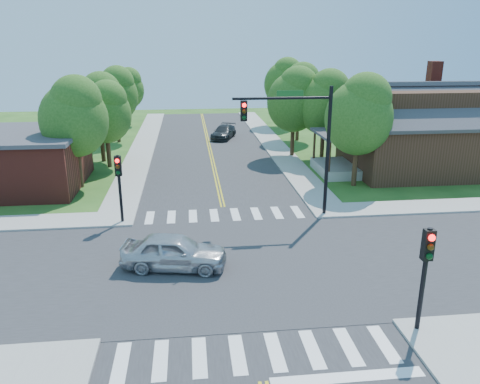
{
  "coord_description": "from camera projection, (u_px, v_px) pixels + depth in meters",
  "views": [
    {
      "loc": [
        -1.91,
        -18.53,
        9.44
      ],
      "look_at": [
        0.58,
        3.65,
        2.2
      ],
      "focal_mm": 35.0,
      "sensor_mm": 36.0,
      "label": 1
    }
  ],
  "objects": [
    {
      "name": "ground",
      "position": [
        236.0,
        265.0,
        20.63
      ],
      "size": [
        100.0,
        100.0,
        0.0
      ],
      "primitive_type": "plane",
      "color": "#265219",
      "rests_on": "ground"
    },
    {
      "name": "road_ns",
      "position": [
        236.0,
        265.0,
        20.63
      ],
      "size": [
        10.0,
        90.0,
        0.04
      ],
      "primitive_type": "cube",
      "color": "#2D2D30",
      "rests_on": "ground"
    },
    {
      "name": "road_ew",
      "position": [
        236.0,
        265.0,
        20.63
      ],
      "size": [
        90.0,
        10.0,
        0.04
      ],
      "primitive_type": "cube",
      "color": "#2D2D30",
      "rests_on": "ground"
    },
    {
      "name": "intersection_patch",
      "position": [
        236.0,
        265.0,
        20.63
      ],
      "size": [
        10.2,
        10.2,
        0.06
      ],
      "primitive_type": "cube",
      "color": "#2D2D30",
      "rests_on": "ground"
    },
    {
      "name": "sidewalk_ne",
      "position": [
        413.0,
        164.0,
        37.24
      ],
      "size": [
        40.0,
        40.0,
        0.14
      ],
      "color": "#9E9B93",
      "rests_on": "ground"
    },
    {
      "name": "crosswalk_north",
      "position": [
        225.0,
        215.0,
        26.48
      ],
      "size": [
        8.85,
        2.0,
        0.01
      ],
      "color": "white",
      "rests_on": "ground"
    },
    {
      "name": "crosswalk_south",
      "position": [
        256.0,
        353.0,
        14.76
      ],
      "size": [
        8.85,
        2.0,
        0.01
      ],
      "color": "white",
      "rests_on": "ground"
    },
    {
      "name": "centerline",
      "position": [
        236.0,
        264.0,
        20.62
      ],
      "size": [
        0.3,
        90.0,
        0.01
      ],
      "color": "gold",
      "rests_on": "ground"
    },
    {
      "name": "stop_bar",
      "position": [
        348.0,
        378.0,
        13.71
      ],
      "size": [
        4.6,
        0.45,
        0.09
      ],
      "primitive_type": "cube",
      "color": "white",
      "rests_on": "ground"
    },
    {
      "name": "signal_mast_ne",
      "position": [
        298.0,
        131.0,
        24.83
      ],
      "size": [
        5.3,
        0.42,
        7.2
      ],
      "color": "black",
      "rests_on": "ground"
    },
    {
      "name": "signal_pole_se",
      "position": [
        426.0,
        261.0,
        15.09
      ],
      "size": [
        0.34,
        0.42,
        3.8
      ],
      "color": "black",
      "rests_on": "ground"
    },
    {
      "name": "signal_pole_nw",
      "position": [
        119.0,
        176.0,
        24.49
      ],
      "size": [
        0.34,
        0.42,
        3.8
      ],
      "color": "black",
      "rests_on": "ground"
    },
    {
      "name": "house_ne",
      "position": [
        418.0,
        127.0,
        34.67
      ],
      "size": [
        13.05,
        8.8,
        7.11
      ],
      "color": "#362013",
      "rests_on": "ground"
    },
    {
      "name": "building_nw",
      "position": [
        3.0,
        160.0,
        31.02
      ],
      "size": [
        10.4,
        8.4,
        3.73
      ],
      "color": "maroon",
      "rests_on": "ground"
    },
    {
      "name": "tree_e_a",
      "position": [
        361.0,
        113.0,
        30.44
      ],
      "size": [
        4.46,
        4.24,
        7.59
      ],
      "color": "#382314",
      "rests_on": "ground"
    },
    {
      "name": "tree_e_b",
      "position": [
        326.0,
        101.0,
        37.51
      ],
      "size": [
        4.36,
        4.14,
        7.4
      ],
      "color": "#382314",
      "rests_on": "ground"
    },
    {
      "name": "tree_e_c",
      "position": [
        300.0,
        90.0,
        44.95
      ],
      "size": [
        4.45,
        4.23,
        7.57
      ],
      "color": "#382314",
      "rests_on": "ground"
    },
    {
      "name": "tree_e_d",
      "position": [
        285.0,
        81.0,
        52.66
      ],
      "size": [
        4.56,
        4.33,
        7.76
      ],
      "color": "#382314",
      "rests_on": "ground"
    },
    {
      "name": "tree_w_a",
      "position": [
        75.0,
        115.0,
        30.12
      ],
      "size": [
        4.38,
        4.16,
        7.45
      ],
      "color": "#382314",
      "rests_on": "ground"
    },
    {
      "name": "tree_w_b",
      "position": [
        100.0,
        103.0,
        36.95
      ],
      "size": [
        4.24,
        4.03,
        7.22
      ],
      "color": "#382314",
      "rests_on": "ground"
    },
    {
      "name": "tree_w_c",
      "position": [
        116.0,
        92.0,
        44.21
      ],
      "size": [
        4.29,
        4.08,
        7.29
      ],
      "color": "#382314",
      "rests_on": "ground"
    },
    {
      "name": "tree_w_d",
      "position": [
        127.0,
        87.0,
        53.5
      ],
      "size": [
        3.9,
        3.71,
        6.63
      ],
      "color": "#382314",
      "rests_on": "ground"
    },
    {
      "name": "tree_house",
      "position": [
        295.0,
        98.0,
        38.4
      ],
      "size": [
        4.45,
        4.22,
        7.56
      ],
      "color": "#382314",
      "rests_on": "ground"
    },
    {
      "name": "tree_bldg",
      "position": [
        106.0,
        111.0,
        35.36
      ],
      "size": [
        3.95,
        3.75,
        6.72
      ],
      "color": "#382314",
      "rests_on": "ground"
    },
    {
      "name": "car_silver",
      "position": [
        174.0,
        252.0,
        20.1
      ],
      "size": [
        3.41,
        5.16,
        1.54
      ],
      "primitive_type": "imported",
      "rotation": [
        0.0,
        0.0,
        1.39
      ],
      "color": "silver",
      "rests_on": "ground"
    },
    {
      "name": "car_dgrey",
      "position": [
        224.0,
        132.0,
        47.02
      ],
      "size": [
        4.61,
        5.56,
        1.28
      ],
      "primitive_type": "imported",
      "rotation": [
        0.0,
        0.0,
        -0.35
      ],
      "color": "#2A2D2E",
      "rests_on": "ground"
    }
  ]
}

